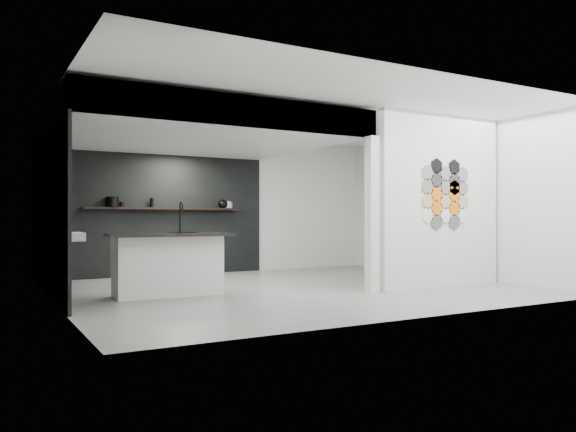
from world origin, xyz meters
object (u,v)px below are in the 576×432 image
at_px(wall_basin, 68,237).
at_px(utensil_cup, 122,204).
at_px(kitchen_island, 168,264).
at_px(kettle, 223,204).
at_px(glass_vase, 228,205).
at_px(bottle_dark, 152,203).
at_px(stockpot, 112,202).
at_px(glass_bowl, 228,205).
at_px(partition_panel, 441,201).

distance_m(wall_basin, utensil_cup, 2.46).
bearing_deg(kitchen_island, kettle, 55.92).
bearing_deg(glass_vase, kettle, 180.00).
relative_size(kitchen_island, bottle_dark, 9.64).
bearing_deg(wall_basin, stockpot, 62.61).
height_order(stockpot, kettle, stockpot).
bearing_deg(utensil_cup, kitchen_island, -89.32).
bearing_deg(stockpot, utensil_cup, 0.00).
xyz_separation_m(kitchen_island, bottle_dark, (0.53, 2.73, 0.95)).
bearing_deg(kettle, kitchen_island, -145.47).
bearing_deg(glass_vase, kitchen_island, -127.84).
bearing_deg(kettle, stockpot, 160.75).
distance_m(kettle, glass_bowl, 0.12).
bearing_deg(kitchen_island, stockpot, 96.27).
bearing_deg(kitchen_island, glass_vase, 54.30).
bearing_deg(wall_basin, kitchen_island, -27.78).
relative_size(wall_basin, kitchen_island, 0.35).
relative_size(kettle, glass_vase, 1.42).
bearing_deg(kitchen_island, utensil_cup, 92.82).
xyz_separation_m(kettle, utensil_cup, (-2.03, 0.00, -0.04)).
bearing_deg(utensil_cup, kettle, 0.00).
distance_m(stockpot, glass_vase, 2.32).
bearing_deg(glass_vase, wall_basin, -148.65).
relative_size(wall_basin, bottle_dark, 3.35).
bearing_deg(wall_basin, partition_panel, -18.23).
bearing_deg(bottle_dark, utensil_cup, 180.00).
xyz_separation_m(stockpot, glass_bowl, (2.32, 0.00, -0.04)).
distance_m(glass_vase, bottle_dark, 1.59).
bearing_deg(glass_bowl, glass_vase, 0.00).
bearing_deg(stockpot, wall_basin, -117.39).
bearing_deg(partition_panel, wall_basin, 161.77).
height_order(kitchen_island, utensil_cup, utensil_cup).
height_order(partition_panel, stockpot, partition_panel).
xyz_separation_m(kettle, glass_vase, (0.12, 0.00, -0.01)).
relative_size(stockpot, bottle_dark, 1.28).
distance_m(wall_basin, glass_bowl, 4.00).
height_order(partition_panel, glass_bowl, partition_panel).
relative_size(kettle, utensil_cup, 2.07).
xyz_separation_m(wall_basin, glass_vase, (3.39, 2.07, 0.54)).
relative_size(wall_basin, utensil_cup, 6.21).
height_order(bottle_dark, utensil_cup, bottle_dark).
bearing_deg(partition_panel, kettle, 119.61).
bearing_deg(utensil_cup, wall_basin, -120.88).
distance_m(stockpot, utensil_cup, 0.17).
bearing_deg(kitchen_island, wall_basin, 154.36).
xyz_separation_m(stockpot, bottle_dark, (0.73, 0.00, -0.00)).
xyz_separation_m(glass_vase, bottle_dark, (-1.59, 0.00, 0.02)).
xyz_separation_m(partition_panel, wall_basin, (-5.46, 1.80, -0.55)).
distance_m(partition_panel, glass_bowl, 4.39).
bearing_deg(partition_panel, glass_vase, 118.23).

